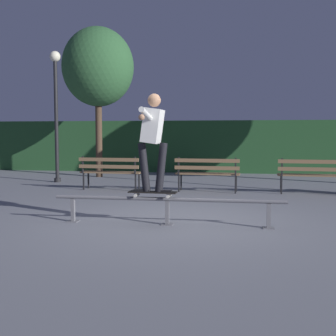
% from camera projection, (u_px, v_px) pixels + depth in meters
% --- Properties ---
extents(ground_plane, '(90.00, 90.00, 0.00)m').
position_uv_depth(ground_plane, '(170.00, 221.00, 7.18)').
color(ground_plane, slate).
extents(hedge_backdrop, '(24.00, 1.20, 1.95)m').
position_uv_depth(hedge_backdrop, '(209.00, 146.00, 16.53)').
color(hedge_backdrop, '#234C28').
rests_on(hedge_backdrop, ground).
extents(grind_rail, '(3.74, 0.18, 0.44)m').
position_uv_depth(grind_rail, '(167.00, 204.00, 6.87)').
color(grind_rail, slate).
rests_on(grind_rail, ground).
extents(skateboard, '(0.79, 0.23, 0.09)m').
position_uv_depth(skateboard, '(153.00, 192.00, 6.89)').
color(skateboard, black).
rests_on(skateboard, grind_rail).
extents(skateboarder, '(0.62, 1.41, 1.56)m').
position_uv_depth(skateboarder, '(153.00, 134.00, 6.82)').
color(skateboarder, black).
rests_on(skateboarder, skateboard).
extents(park_bench_leftmost, '(1.62, 0.49, 0.88)m').
position_uv_depth(park_bench_leftmost, '(110.00, 170.00, 11.10)').
color(park_bench_leftmost, black).
rests_on(park_bench_leftmost, ground).
extents(park_bench_left_center, '(1.62, 0.49, 0.88)m').
position_uv_depth(park_bench_left_center, '(207.00, 171.00, 10.69)').
color(park_bench_left_center, black).
rests_on(park_bench_left_center, ground).
extents(park_bench_right_center, '(1.62, 0.49, 0.88)m').
position_uv_depth(park_bench_right_center, '(312.00, 172.00, 10.29)').
color(park_bench_right_center, black).
rests_on(park_bench_right_center, ground).
extents(tree_far_left, '(2.38, 2.38, 4.99)m').
position_uv_depth(tree_far_left, '(98.00, 68.00, 14.34)').
color(tree_far_left, '#4C3828').
rests_on(tree_far_left, ground).
extents(lamp_post_left, '(0.32, 0.32, 3.90)m').
position_uv_depth(lamp_post_left, '(56.00, 99.00, 12.82)').
color(lamp_post_left, black).
rests_on(lamp_post_left, ground).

